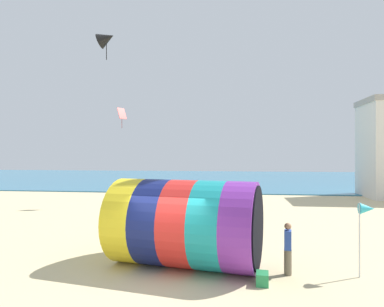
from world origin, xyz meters
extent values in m
plane|color=#CCBA8C|center=(0.00, 0.00, 0.00)|extent=(120.00, 120.00, 0.00)
cube|color=teal|center=(0.00, 41.97, 0.05)|extent=(120.00, 40.00, 0.10)
cylinder|color=yellow|center=(-1.48, 1.45, 1.48)|extent=(1.53, 3.10, 2.96)
cylinder|color=navy|center=(-0.52, 1.27, 1.48)|extent=(1.53, 3.10, 2.96)
cylinder|color=red|center=(0.45, 1.08, 1.48)|extent=(1.53, 3.10, 2.96)
cylinder|color=teal|center=(1.42, 0.89, 1.48)|extent=(1.53, 3.10, 2.96)
cylinder|color=purple|center=(2.39, 0.71, 1.48)|extent=(1.53, 3.10, 2.96)
cylinder|color=black|center=(2.89, 0.61, 1.48)|extent=(0.57, 2.69, 2.73)
cylinder|color=#726651|center=(3.84, 0.65, 0.41)|extent=(0.24, 0.24, 0.81)
cube|color=#2D4CA5|center=(3.84, 0.65, 1.12)|extent=(0.28, 0.39, 0.61)
sphere|color=#9E7051|center=(3.84, 0.65, 1.55)|extent=(0.22, 0.22, 0.22)
cube|color=red|center=(-6.18, 14.11, 6.86)|extent=(0.69, 0.74, 0.85)
cylinder|color=maroon|center=(-6.18, 14.11, 6.24)|extent=(0.03, 0.03, 0.91)
cone|color=black|center=(-3.03, 2.83, 8.56)|extent=(0.82, 0.64, 0.81)
cylinder|color=black|center=(-3.03, 2.83, 8.04)|extent=(0.03, 0.03, 0.69)
cylinder|color=#383D56|center=(2.88, 11.83, 0.38)|extent=(0.24, 0.24, 0.75)
cube|color=yellow|center=(2.88, 11.83, 1.04)|extent=(0.31, 0.40, 0.57)
sphere|color=beige|center=(2.88, 11.83, 1.44)|extent=(0.20, 0.20, 0.20)
cylinder|color=black|center=(1.89, 11.13, 0.43)|extent=(0.24, 0.24, 0.85)
cube|color=#2D4CA5|center=(1.89, 11.13, 1.17)|extent=(0.38, 0.42, 0.64)
sphere|color=#9E7051|center=(1.89, 11.13, 1.63)|extent=(0.23, 0.23, 0.23)
cylinder|color=silver|center=(6.03, 0.70, 1.17)|extent=(0.05, 0.05, 2.34)
cone|color=#2DB2C6|center=(6.25, 0.70, 2.16)|extent=(0.45, 0.36, 0.36)
cube|color=#268C4C|center=(2.96, -0.28, 0.18)|extent=(0.40, 0.55, 0.36)
camera|label=1|loc=(2.13, -10.54, 3.88)|focal=32.00mm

